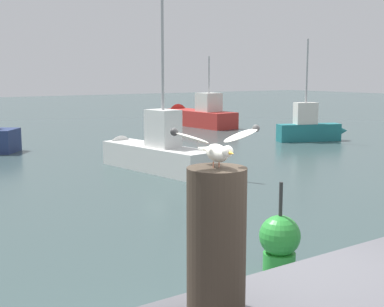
% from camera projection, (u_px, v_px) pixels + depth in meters
% --- Properties ---
extents(mooring_post, '(0.35, 0.35, 0.87)m').
position_uv_depth(mooring_post, '(216.00, 241.00, 3.05)').
color(mooring_post, '#382D23').
rests_on(mooring_post, harbor_quay).
extents(seagull, '(0.54, 0.39, 0.24)m').
position_uv_depth(seagull, '(217.00, 147.00, 2.96)').
color(seagull, tan).
rests_on(seagull, mooring_post).
extents(boat_red, '(1.58, 5.53, 3.77)m').
position_uv_depth(boat_red, '(194.00, 115.00, 27.85)').
color(boat_red, '#B72D28').
rests_on(boat_red, ground_plane).
extents(boat_white, '(1.66, 4.73, 4.98)m').
position_uv_depth(boat_white, '(149.00, 152.00, 15.24)').
color(boat_white, silver).
rests_on(boat_white, ground_plane).
extents(boat_teal, '(3.04, 1.65, 4.10)m').
position_uv_depth(boat_teal, '(311.00, 127.00, 21.45)').
color(boat_teal, '#1E7075').
rests_on(boat_teal, ground_plane).
extents(channel_buoy, '(0.56, 0.56, 1.33)m').
position_uv_depth(channel_buoy, '(280.00, 244.00, 7.08)').
color(channel_buoy, green).
rests_on(channel_buoy, ground_plane).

